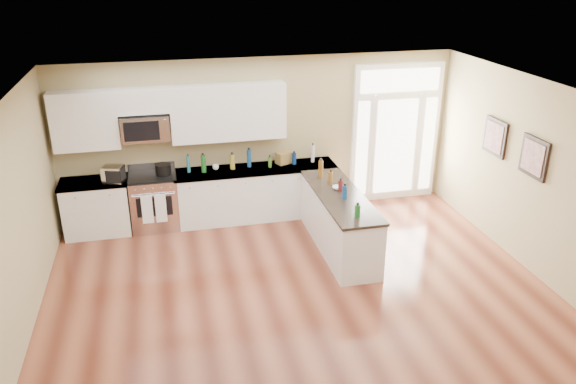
{
  "coord_description": "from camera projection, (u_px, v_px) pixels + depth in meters",
  "views": [
    {
      "loc": [
        -1.68,
        -5.38,
        4.37
      ],
      "look_at": [
        0.04,
        2.0,
        1.16
      ],
      "focal_mm": 35.0,
      "sensor_mm": 36.0,
      "label": 1
    }
  ],
  "objects": [
    {
      "name": "entry_door",
      "position": [
        395.0,
        133.0,
        10.45
      ],
      "size": [
        1.7,
        0.1,
        2.6
      ],
      "color": "white",
      "rests_on": "ground"
    },
    {
      "name": "bowl_left",
      "position": [
        115.0,
        179.0,
        9.23
      ],
      "size": [
        0.22,
        0.22,
        0.05
      ],
      "primitive_type": "imported",
      "rotation": [
        0.0,
        0.0,
        0.25
      ],
      "color": "white",
      "rests_on": "back_cabinet_left"
    },
    {
      "name": "peninsula_cabinet",
      "position": [
        339.0,
        223.0,
        8.92
      ],
      "size": [
        0.69,
        2.32,
        0.94
      ],
      "color": "white",
      "rests_on": "ground"
    },
    {
      "name": "upper_cabinet_short",
      "position": [
        143.0,
        101.0,
        9.06
      ],
      "size": [
        0.82,
        0.33,
        0.4
      ],
      "primitive_type": "cube",
      "color": "white",
      "rests_on": "room_shell"
    },
    {
      "name": "wall_art_near",
      "position": [
        495.0,
        137.0,
        8.92
      ],
      "size": [
        0.05,
        0.58,
        0.58
      ],
      "color": "black",
      "rests_on": "room_shell"
    },
    {
      "name": "back_cabinet_left",
      "position": [
        97.0,
        209.0,
        9.42
      ],
      "size": [
        1.1,
        0.66,
        0.94
      ],
      "color": "white",
      "rests_on": "ground"
    },
    {
      "name": "ground",
      "position": [
        322.0,
        341.0,
        6.88
      ],
      "size": [
        8.0,
        8.0,
        0.0
      ],
      "primitive_type": "plane",
      "color": "#562518"
    },
    {
      "name": "microwave",
      "position": [
        145.0,
        128.0,
        9.19
      ],
      "size": [
        0.78,
        0.41,
        0.42
      ],
      "color": "silver",
      "rests_on": "room_shell"
    },
    {
      "name": "stockpot",
      "position": [
        163.0,
        169.0,
        9.44
      ],
      "size": [
        0.32,
        0.32,
        0.2
      ],
      "primitive_type": "cylinder",
      "rotation": [
        0.0,
        0.0,
        0.3
      ],
      "color": "black",
      "rests_on": "kitchen_range"
    },
    {
      "name": "room_shell",
      "position": [
        326.0,
        215.0,
        6.22
      ],
      "size": [
        8.0,
        8.0,
        8.0
      ],
      "color": "tan",
      "rests_on": "ground"
    },
    {
      "name": "upper_cabinet_right",
      "position": [
        228.0,
        112.0,
        9.45
      ],
      "size": [
        1.94,
        0.33,
        0.95
      ],
      "primitive_type": "cube",
      "color": "white",
      "rests_on": "room_shell"
    },
    {
      "name": "back_cabinet_right",
      "position": [
        256.0,
        194.0,
        9.99
      ],
      "size": [
        2.85,
        0.66,
        0.94
      ],
      "color": "white",
      "rests_on": "ground"
    },
    {
      "name": "wall_art_far",
      "position": [
        534.0,
        157.0,
        8.02
      ],
      "size": [
        0.05,
        0.58,
        0.58
      ],
      "color": "black",
      "rests_on": "room_shell"
    },
    {
      "name": "cardboard_box",
      "position": [
        284.0,
        158.0,
        9.97
      ],
      "size": [
        0.3,
        0.27,
        0.21
      ],
      "primitive_type": "cube",
      "rotation": [
        0.0,
        0.0,
        0.4
      ],
      "color": "olive",
      "rests_on": "back_cabinet_right"
    },
    {
      "name": "cup_counter",
      "position": [
        216.0,
        167.0,
        9.7
      ],
      "size": [
        0.12,
        0.12,
        0.09
      ],
      "primitive_type": "imported",
      "rotation": [
        0.0,
        0.0,
        0.12
      ],
      "color": "white",
      "rests_on": "back_cabinet_right"
    },
    {
      "name": "toaster_oven",
      "position": [
        113.0,
        174.0,
        9.13
      ],
      "size": [
        0.38,
        0.34,
        0.28
      ],
      "primitive_type": "cube",
      "rotation": [
        0.0,
        0.0,
        -0.31
      ],
      "color": "silver",
      "rests_on": "back_cabinet_left"
    },
    {
      "name": "counter_bottles",
      "position": [
        279.0,
        170.0,
        9.35
      ],
      "size": [
        2.33,
        2.45,
        0.31
      ],
      "color": "#19591E",
      "rests_on": "back_cabinet_right"
    },
    {
      "name": "upper_cabinet_left",
      "position": [
        85.0,
        121.0,
        8.97
      ],
      "size": [
        1.04,
        0.33,
        0.95
      ],
      "primitive_type": "cube",
      "color": "white",
      "rests_on": "room_shell"
    },
    {
      "name": "kitchen_range",
      "position": [
        155.0,
        201.0,
        9.6
      ],
      "size": [
        0.79,
        0.7,
        1.08
      ],
      "color": "silver",
      "rests_on": "ground"
    },
    {
      "name": "bowl_peninsula",
      "position": [
        337.0,
        188.0,
        8.89
      ],
      "size": [
        0.16,
        0.16,
        0.05
      ],
      "primitive_type": "imported",
      "rotation": [
        0.0,
        0.0,
        0.0
      ],
      "color": "white",
      "rests_on": "peninsula_cabinet"
    }
  ]
}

